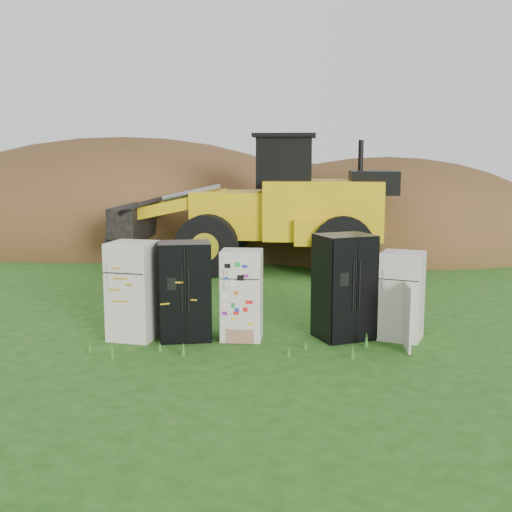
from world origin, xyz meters
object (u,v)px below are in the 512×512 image
(fridge_leftmost, at_px, (133,291))
(fridge_black_right, at_px, (344,287))
(fridge_open_door, at_px, (402,296))
(fridge_black_side, at_px, (185,291))
(wheel_loader, at_px, (251,202))
(fridge_sticker, at_px, (242,295))

(fridge_leftmost, relative_size, fridge_black_right, 0.93)
(fridge_open_door, bearing_deg, fridge_black_side, -156.66)
(fridge_leftmost, relative_size, fridge_black_side, 1.00)
(fridge_black_right, xyz_separation_m, wheel_loader, (-1.64, 7.15, 0.99))
(fridge_black_side, distance_m, fridge_black_right, 2.83)
(fridge_sticker, distance_m, fridge_open_door, 2.83)
(fridge_black_right, bearing_deg, fridge_sticker, 160.79)
(fridge_black_side, height_order, fridge_open_door, fridge_black_side)
(fridge_leftmost, xyz_separation_m, wheel_loader, (2.10, 7.16, 1.05))
(fridge_black_side, height_order, wheel_loader, wheel_loader)
(fridge_black_side, bearing_deg, fridge_sticker, -8.28)
(wheel_loader, bearing_deg, fridge_open_door, -63.99)
(fridge_leftmost, bearing_deg, fridge_open_door, 14.40)
(fridge_black_side, xyz_separation_m, fridge_open_door, (3.84, -0.04, -0.09))
(fridge_sticker, xyz_separation_m, wheel_loader, (0.18, 7.20, 1.12))
(fridge_black_right, distance_m, fridge_open_door, 1.03)
(fridge_sticker, xyz_separation_m, fridge_black_right, (1.82, 0.05, 0.13))
(fridge_leftmost, distance_m, fridge_sticker, 1.92)
(fridge_sticker, bearing_deg, fridge_black_right, 6.98)
(fridge_sticker, height_order, fridge_open_door, fridge_sticker)
(fridge_open_door, bearing_deg, fridge_leftmost, -156.74)
(fridge_black_right, bearing_deg, fridge_black_side, 159.99)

